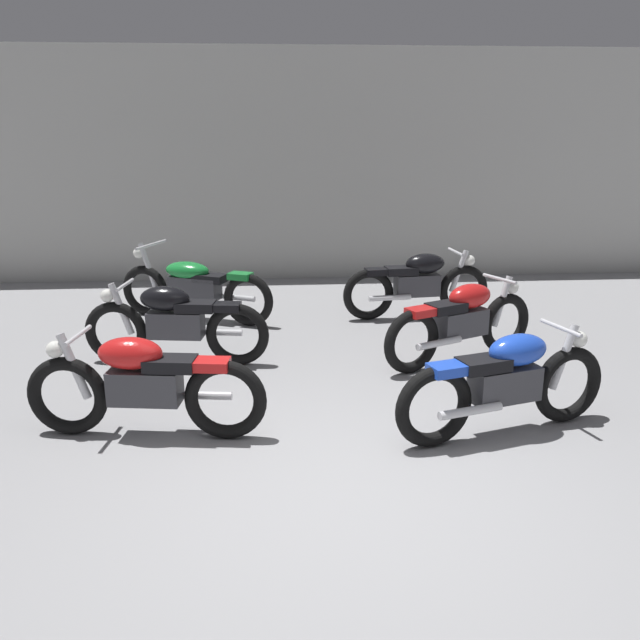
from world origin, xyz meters
TOP-DOWN VIEW (x-y plane):
  - ground_plane at (0.00, 0.00)m, footprint 60.00×60.00m
  - back_wall at (0.00, 6.82)m, footprint 12.93×0.24m
  - motorcycle_left_row_0 at (-1.53, 0.97)m, footprint 1.97×0.50m
  - motorcycle_left_row_1 at (-1.50, 2.70)m, footprint 1.97×0.50m
  - motorcycle_left_row_2 at (-1.47, 4.35)m, footprint 2.03×1.05m
  - motorcycle_right_row_0 at (1.40, 0.80)m, footprint 1.92×0.73m
  - motorcycle_right_row_1 at (1.52, 2.53)m, footprint 1.82×0.96m
  - motorcycle_right_row_2 at (1.42, 4.26)m, footprint 1.97×0.54m

SIDE VIEW (x-z plane):
  - ground_plane at x=0.00m, z-range 0.00..0.00m
  - motorcycle_left_row_2 at x=-1.47m, z-range -0.04..0.94m
  - motorcycle_left_row_0 at x=-1.53m, z-range 0.02..0.90m
  - motorcycle_left_row_1 at x=-1.50m, z-range 0.02..0.90m
  - motorcycle_right_row_0 at x=1.40m, z-range 0.02..0.90m
  - motorcycle_right_row_1 at x=1.52m, z-range 0.02..0.90m
  - motorcycle_right_row_2 at x=1.42m, z-range 0.02..0.90m
  - back_wall at x=0.00m, z-range 0.00..3.60m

